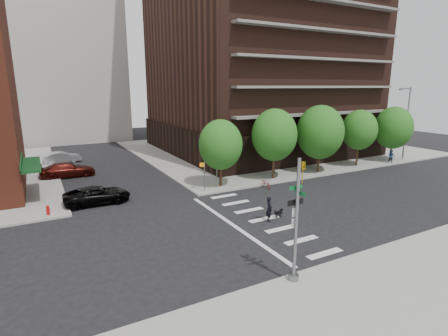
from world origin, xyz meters
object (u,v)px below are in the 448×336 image
Objects in this scene: scooter at (266,183)px; dog_walker at (269,209)px; fire_hydrant at (48,210)px; parked_car_black at (97,195)px; parked_car_maroon at (68,170)px; pedestrian_far at (391,156)px; traffic_signal at (296,230)px; parked_car_silver at (62,157)px.

dog_walker reaches higher than scooter.
parked_car_black reaches higher than fire_hydrant.
parked_car_maroon is 3.23× the size of pedestrian_far.
pedestrian_far is at bearing -55.11° from dog_walker.
dog_walker is (-4.59, -6.88, 0.46)m from scooter.
traffic_signal reaches higher than parked_car_black.
fire_hydrant is 0.44× the size of pedestrian_far.
pedestrian_far is (19.10, 1.07, 0.54)m from scooter.
dog_walker is at bearing -132.88° from parked_car_black.
fire_hydrant is 11.89m from parked_car_maroon.
fire_hydrant is 0.14× the size of parked_car_black.
parked_car_silver is 2.58× the size of scooter.
parked_car_black is at bearing 176.56° from scooter.
parked_car_maroon is (2.31, 11.66, 0.22)m from fire_hydrant.
parked_car_black is at bearing -117.79° from pedestrian_far.
scooter is (15.88, -20.81, -0.27)m from parked_car_silver.
fire_hydrant is at bearing 111.88° from parked_car_black.
pedestrian_far is (27.26, 14.99, -1.72)m from traffic_signal.
dog_walker is 1.09× the size of pedestrian_far.
pedestrian_far is at bearing -0.46° from fire_hydrant.
pedestrian_far reaches higher than parked_car_silver.
parked_car_maroon reaches higher than scooter.
parked_car_black is 3.10× the size of pedestrian_far.
scooter is (8.15, 13.92, -2.26)m from traffic_signal.
scooter is 8.28m from dog_walker.
parked_car_maroon reaches higher than parked_car_black.
parked_car_black is at bearing 179.01° from parked_car_silver.
pedestrian_far is (37.29, -0.30, 0.42)m from fire_hydrant.
parked_car_maroon is at bearing 78.77° from fire_hydrant.
parked_car_black is at bearing 62.33° from dog_walker.
fire_hydrant is 15.91m from dog_walker.
parked_car_silver reaches higher than scooter.
scooter is 0.92× the size of dog_walker.
dog_walker is at bearing -163.01° from parked_car_silver.
traffic_signal is at bearing -172.65° from parked_car_silver.
parked_car_silver is at bearing 83.25° from fire_hydrant.
parked_car_maroon is at bearing -133.82° from pedestrian_far.
pedestrian_far is at bearing 28.82° from traffic_signal.
scooter is 1.01× the size of pedestrian_far.
parked_car_maroon is (-7.72, 26.95, -1.92)m from traffic_signal.
parked_car_black reaches higher than parked_car_silver.
traffic_signal is at bearing -157.87° from parked_car_black.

